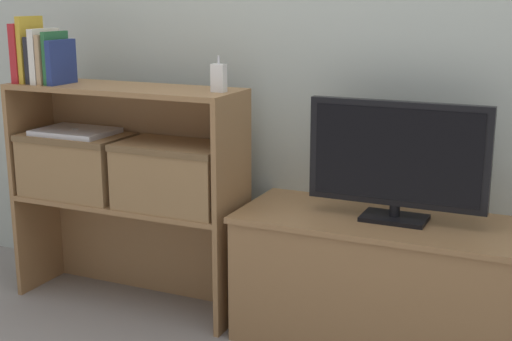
{
  "coord_description": "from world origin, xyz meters",
  "views": [
    {
      "loc": [
        1.02,
        -2.11,
        1.21
      ],
      "look_at": [
        0.0,
        0.15,
        0.6
      ],
      "focal_mm": 50.0,
      "sensor_mm": 36.0,
      "label": 1
    }
  ],
  "objects_px": {
    "tv": "(397,158)",
    "book_crimson": "(25,53)",
    "storage_basket_left": "(77,162)",
    "book_charcoal": "(38,60)",
    "book_navy": "(61,62)",
    "book_forest": "(56,58)",
    "storage_basket_right": "(174,173)",
    "book_ivory": "(45,56)",
    "baby_monitor": "(219,78)",
    "book_mustard": "(31,50)",
    "laptop": "(75,132)",
    "book_tan": "(51,59)",
    "tv_stand": "(391,283)"
  },
  "relations": [
    {
      "from": "tv",
      "to": "book_tan",
      "type": "relative_size",
      "value": 3.2
    },
    {
      "from": "tv",
      "to": "book_crimson",
      "type": "distance_m",
      "value": 1.51
    },
    {
      "from": "book_ivory",
      "to": "baby_monitor",
      "type": "xyz_separation_m",
      "value": [
        0.74,
        0.04,
        -0.06
      ]
    },
    {
      "from": "book_crimson",
      "to": "book_mustard",
      "type": "xyz_separation_m",
      "value": [
        0.03,
        0.0,
        0.01
      ]
    },
    {
      "from": "storage_basket_left",
      "to": "book_charcoal",
      "type": "bearing_deg",
      "value": -168.64
    },
    {
      "from": "tv",
      "to": "book_forest",
      "type": "distance_m",
      "value": 1.36
    },
    {
      "from": "book_forest",
      "to": "laptop",
      "type": "height_order",
      "value": "book_forest"
    },
    {
      "from": "tv_stand",
      "to": "tv",
      "type": "xyz_separation_m",
      "value": [
        0.0,
        -0.0,
        0.45
      ]
    },
    {
      "from": "book_crimson",
      "to": "storage_basket_left",
      "type": "distance_m",
      "value": 0.47
    },
    {
      "from": "tv_stand",
      "to": "book_ivory",
      "type": "height_order",
      "value": "book_ivory"
    },
    {
      "from": "baby_monitor",
      "to": "storage_basket_left",
      "type": "height_order",
      "value": "baby_monitor"
    },
    {
      "from": "book_crimson",
      "to": "laptop",
      "type": "relative_size",
      "value": 0.76
    },
    {
      "from": "book_mustard",
      "to": "book_navy",
      "type": "xyz_separation_m",
      "value": [
        0.15,
        0.0,
        -0.04
      ]
    },
    {
      "from": "book_tan",
      "to": "storage_basket_right",
      "type": "bearing_deg",
      "value": 3.06
    },
    {
      "from": "tv",
      "to": "book_navy",
      "type": "xyz_separation_m",
      "value": [
        -1.3,
        -0.1,
        0.28
      ]
    },
    {
      "from": "book_mustard",
      "to": "baby_monitor",
      "type": "bearing_deg",
      "value": 3.06
    },
    {
      "from": "book_forest",
      "to": "storage_basket_right",
      "type": "bearing_deg",
      "value": 3.2
    },
    {
      "from": "book_charcoal",
      "to": "baby_monitor",
      "type": "xyz_separation_m",
      "value": [
        0.78,
        0.04,
        -0.04
      ]
    },
    {
      "from": "book_mustard",
      "to": "book_ivory",
      "type": "xyz_separation_m",
      "value": [
        0.07,
        0.0,
        -0.02
      ]
    },
    {
      "from": "book_ivory",
      "to": "tv_stand",
      "type": "bearing_deg",
      "value": 4.39
    },
    {
      "from": "book_ivory",
      "to": "laptop",
      "type": "height_order",
      "value": "book_ivory"
    },
    {
      "from": "book_crimson",
      "to": "book_tan",
      "type": "distance_m",
      "value": 0.13
    },
    {
      "from": "book_ivory",
      "to": "storage_basket_left",
      "type": "relative_size",
      "value": 0.49
    },
    {
      "from": "book_tan",
      "to": "book_forest",
      "type": "xyz_separation_m",
      "value": [
        0.02,
        0.0,
        0.01
      ]
    },
    {
      "from": "book_mustard",
      "to": "book_charcoal",
      "type": "distance_m",
      "value": 0.05
    },
    {
      "from": "tv",
      "to": "baby_monitor",
      "type": "relative_size",
      "value": 4.7
    },
    {
      "from": "tv",
      "to": "book_navy",
      "type": "distance_m",
      "value": 1.33
    },
    {
      "from": "book_ivory",
      "to": "storage_basket_right",
      "type": "height_order",
      "value": "book_ivory"
    },
    {
      "from": "book_tan",
      "to": "laptop",
      "type": "xyz_separation_m",
      "value": [
        0.08,
        0.03,
        -0.29
      ]
    },
    {
      "from": "book_mustard",
      "to": "book_forest",
      "type": "relative_size",
      "value": 1.28
    },
    {
      "from": "book_charcoal",
      "to": "book_navy",
      "type": "xyz_separation_m",
      "value": [
        0.11,
        0.0,
        -0.0
      ]
    },
    {
      "from": "book_forest",
      "to": "baby_monitor",
      "type": "height_order",
      "value": "book_forest"
    },
    {
      "from": "book_mustard",
      "to": "book_forest",
      "type": "distance_m",
      "value": 0.12
    },
    {
      "from": "book_mustard",
      "to": "storage_basket_left",
      "type": "relative_size",
      "value": 0.6
    },
    {
      "from": "book_tan",
      "to": "storage_basket_right",
      "type": "distance_m",
      "value": 0.67
    },
    {
      "from": "book_charcoal",
      "to": "book_forest",
      "type": "height_order",
      "value": "book_forest"
    },
    {
      "from": "book_crimson",
      "to": "baby_monitor",
      "type": "bearing_deg",
      "value": 2.95
    },
    {
      "from": "tv_stand",
      "to": "laptop",
      "type": "distance_m",
      "value": 1.35
    },
    {
      "from": "book_forest",
      "to": "book_ivory",
      "type": "bearing_deg",
      "value": 180.0
    },
    {
      "from": "book_charcoal",
      "to": "baby_monitor",
      "type": "distance_m",
      "value": 0.78
    },
    {
      "from": "tv_stand",
      "to": "book_charcoal",
      "type": "bearing_deg",
      "value": -175.72
    },
    {
      "from": "book_mustard",
      "to": "laptop",
      "type": "relative_size",
      "value": 0.85
    },
    {
      "from": "storage_basket_left",
      "to": "tv_stand",
      "type": "bearing_deg",
      "value": 3.49
    },
    {
      "from": "book_charcoal",
      "to": "storage_basket_right",
      "type": "bearing_deg",
      "value": 2.72
    },
    {
      "from": "tv_stand",
      "to": "book_tan",
      "type": "bearing_deg",
      "value": -175.51
    },
    {
      "from": "book_navy",
      "to": "book_forest",
      "type": "bearing_deg",
      "value": -180.0
    },
    {
      "from": "book_crimson",
      "to": "book_navy",
      "type": "xyz_separation_m",
      "value": [
        0.17,
        0.0,
        -0.03
      ]
    },
    {
      "from": "tv",
      "to": "storage_basket_left",
      "type": "xyz_separation_m",
      "value": [
        -1.27,
        -0.08,
        -0.12
      ]
    },
    {
      "from": "book_forest",
      "to": "baby_monitor",
      "type": "relative_size",
      "value": 1.56
    },
    {
      "from": "book_crimson",
      "to": "laptop",
      "type": "bearing_deg",
      "value": 8.01
    }
  ]
}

